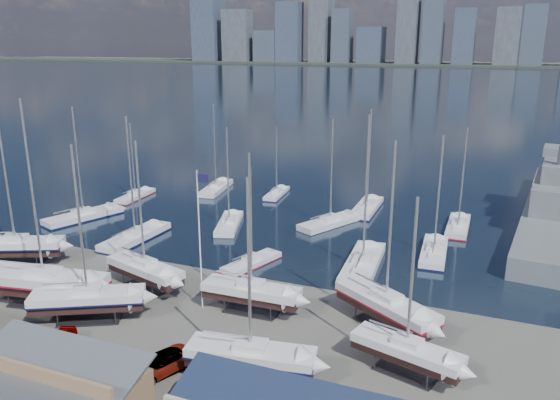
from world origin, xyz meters
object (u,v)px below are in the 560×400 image
at_px(naval_ship_east, 556,211).
at_px(car_a, 59,343).
at_px(flagpole, 200,230).
at_px(sailboat_cradle_0, 16,246).

height_order(naval_ship_east, car_a, naval_ship_east).
bearing_deg(flagpole, naval_ship_east, 51.12).
bearing_deg(sailboat_cradle_0, flagpole, -28.14).
bearing_deg(naval_ship_east, sailboat_cradle_0, 130.14).
xyz_separation_m(sailboat_cradle_0, car_a, (17.60, -12.42, -1.35)).
bearing_deg(sailboat_cradle_0, car_a, -59.71).
relative_size(car_a, flagpole, 0.33).
height_order(sailboat_cradle_0, flagpole, sailboat_cradle_0).
xyz_separation_m(sailboat_cradle_0, naval_ship_east, (57.19, 38.72, -0.43)).
relative_size(naval_ship_east, car_a, 10.87).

